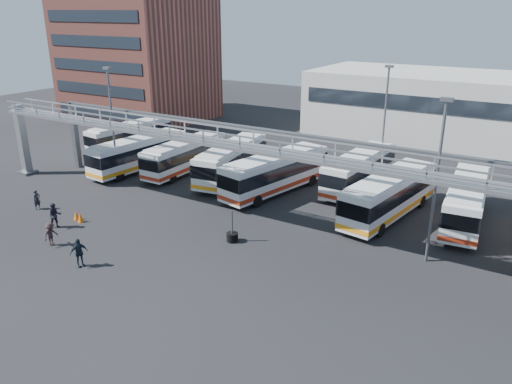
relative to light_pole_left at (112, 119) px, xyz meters
The scene contains 22 objects.
ground 18.78m from the light_pole_left, 26.57° to the right, with size 140.00×140.00×0.00m, color black.
gantry 16.14m from the light_pole_left, ahead, with size 51.40×5.15×7.10m.
apartment_building 28.52m from the light_pole_left, 129.29° to the left, with size 18.00×15.00×16.00m, color brown.
warehouse 41.07m from the light_pole_left, 46.97° to the left, with size 42.00×14.00×8.00m, color #9E9E99.
light_pole_left is the anchor object (origin of this frame).
light_pole_mid 28.02m from the light_pole_left, ahead, with size 0.70×0.35×10.21m.
light_pole_back 24.41m from the light_pole_left, 34.99° to the left, with size 0.70×0.35×10.21m.
bus_0 11.29m from the light_pole_left, 128.54° to the left, with size 3.50×10.31×3.07m.
bus_1 5.23m from the light_pole_left, 98.71° to the left, with size 3.38×10.84×3.24m.
bus_2 7.59m from the light_pole_left, 55.41° to the left, with size 2.45×10.26×3.11m.
bus_3 11.16m from the light_pole_left, 34.93° to the left, with size 4.08×11.07×3.29m.
bus_4 15.17m from the light_pole_left, 19.21° to the left, with size 4.84×11.46×3.39m.
bus_5 22.11m from the light_pole_left, 26.04° to the left, with size 3.02×10.67×3.21m.
bus_6 24.51m from the light_pole_left, 10.98° to the left, with size 4.16×11.36×3.37m.
bus_7 29.84m from the light_pole_left, 12.58° to the left, with size 3.41×10.79×3.22m.
pedestrian_a 9.62m from the light_pole_left, 91.59° to the right, with size 0.58×0.38×1.60m, color black.
pedestrian_b 11.66m from the light_pole_left, 67.79° to the right, with size 0.91×0.71×1.88m, color #211E2A.
pedestrian_c 14.24m from the light_pole_left, 62.49° to the right, with size 1.05×0.60×1.63m, color #2D1E1F.
pedestrian_d 17.02m from the light_pole_left, 51.74° to the right, with size 1.08×0.45×1.85m, color black.
cone_left 10.88m from the light_pole_left, 60.25° to the right, with size 0.46×0.46×0.72m, color #D8580C.
cone_right 10.49m from the light_pole_left, 63.42° to the right, with size 0.45×0.45×0.71m, color #D8580C.
tire_stack 17.69m from the light_pole_left, 17.41° to the right, with size 0.79×0.79×2.25m.
Camera 1 is at (17.51, -22.29, 14.85)m, focal length 35.00 mm.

